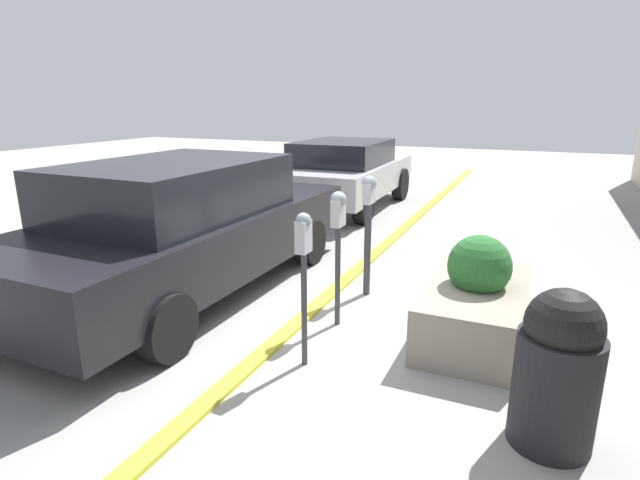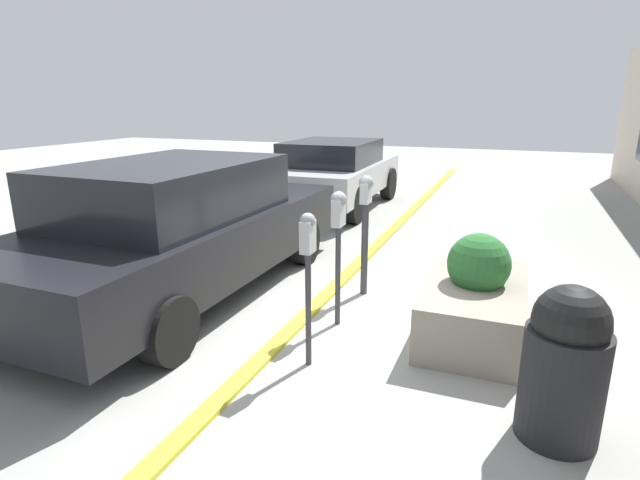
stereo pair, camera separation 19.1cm
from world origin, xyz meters
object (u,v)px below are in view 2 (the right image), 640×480
object	(u,v)px
parking_meter_middle	(365,215)
trash_bin	(565,364)
parking_meter_second	(338,226)
planter_box	(475,300)
parked_car_middle	(180,227)
parked_car_rear	(334,172)
parking_meter_nearest	(308,256)

from	to	relation	value
parking_meter_middle	trash_bin	distance (m)	2.85
parking_meter_second	parking_meter_middle	distance (m)	0.90
planter_box	trash_bin	distance (m)	1.56
parked_car_middle	parked_car_rear	world-z (taller)	parked_car_middle
parking_meter_middle	planter_box	bearing A→B (deg)	-115.55
parking_meter_nearest	parking_meter_middle	world-z (taller)	parking_meter_middle
parking_meter_nearest	parking_meter_middle	size ratio (longest dim) A/B	0.96
parking_meter_nearest	parking_meter_middle	distance (m)	1.76
parking_meter_second	trash_bin	world-z (taller)	parking_meter_second
parking_meter_nearest	parking_meter_second	world-z (taller)	parking_meter_second
parking_meter_second	parked_car_middle	distance (m)	2.00
parking_meter_second	parking_meter_middle	bearing A→B (deg)	-0.45
parking_meter_nearest	parked_car_middle	world-z (taller)	parked_car_middle
parked_car_rear	planter_box	bearing A→B (deg)	-148.23
planter_box	trash_bin	xyz separation A→B (m)	(-1.40, -0.67, 0.19)
planter_box	trash_bin	world-z (taller)	trash_bin
parking_meter_nearest	parked_car_middle	xyz separation A→B (m)	(1.01, 2.02, -0.18)
planter_box	parked_car_middle	bearing A→B (deg)	92.21
parking_meter_nearest	trash_bin	distance (m)	2.00
planter_box	parking_meter_nearest	bearing A→B (deg)	131.75
parked_car_middle	parking_meter_middle	bearing A→B (deg)	-68.67
planter_box	parked_car_middle	size ratio (longest dim) A/B	0.35
parked_car_middle	parked_car_rear	size ratio (longest dim) A/B	1.15
parking_meter_middle	parked_car_rear	size ratio (longest dim) A/B	0.34
planter_box	parked_car_middle	world-z (taller)	parked_car_middle
planter_box	parking_meter_middle	bearing A→B (deg)	64.45
parking_meter_second	parked_car_rear	bearing A→B (deg)	20.44
parked_car_middle	planter_box	bearing A→B (deg)	-87.14
parking_meter_middle	parked_car_rear	distance (m)	4.92
planter_box	parked_car_rear	bearing A→B (deg)	33.00
parking_meter_second	parked_car_middle	xyz separation A→B (m)	(0.15, 1.98, -0.23)
parking_meter_second	parking_meter_middle	world-z (taller)	parking_meter_middle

